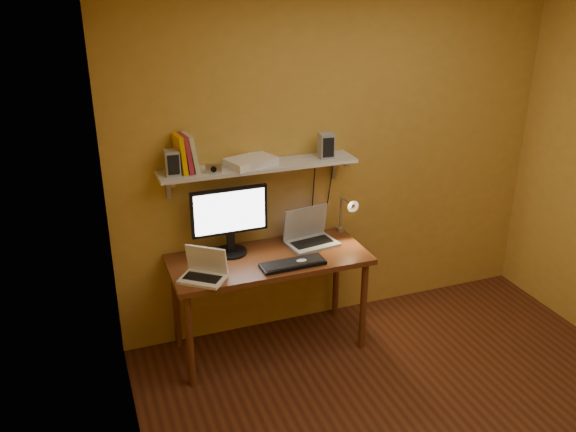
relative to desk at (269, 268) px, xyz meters
name	(u,v)px	position (x,y,z in m)	size (l,w,h in m)	color
room	(466,247)	(0.66, -1.28, 0.64)	(3.44, 3.24, 2.64)	#562916
desk	(269,268)	(0.00, 0.00, 0.00)	(1.40, 0.60, 0.75)	brown
wall_shelf	(259,167)	(0.00, 0.19, 0.69)	(1.40, 0.25, 0.21)	silver
monitor	(230,218)	(-0.23, 0.15, 0.36)	(0.54, 0.23, 0.49)	black
laptop	(309,234)	(0.36, 0.13, 0.16)	(0.39, 0.30, 0.27)	#93969B
netbook	(204,270)	(-0.49, -0.14, 0.14)	(0.35, 0.33, 0.21)	white
keyboard	(293,264)	(0.11, -0.18, 0.10)	(0.45, 0.15, 0.02)	black
mouse	(301,262)	(0.18, -0.18, 0.10)	(0.09, 0.06, 0.03)	white
desk_lamp	(347,211)	(0.66, 0.13, 0.29)	(0.09, 0.23, 0.38)	silver
speaker_left	(172,163)	(-0.60, 0.18, 0.79)	(0.09, 0.09, 0.17)	#93969B
speaker_right	(326,146)	(0.50, 0.18, 0.80)	(0.10, 0.10, 0.18)	#93969B
books	(185,153)	(-0.50, 0.21, 0.84)	(0.15, 0.18, 0.26)	#EEAA00
shelf_camera	(214,168)	(-0.34, 0.12, 0.74)	(0.11, 0.06, 0.06)	silver
router	(251,162)	(-0.06, 0.20, 0.74)	(0.32, 0.22, 0.05)	white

